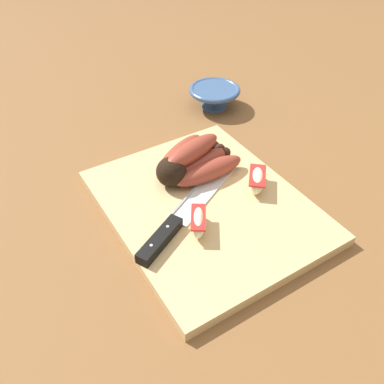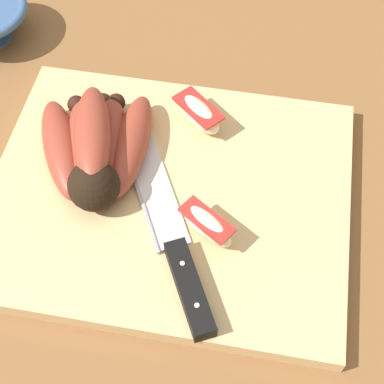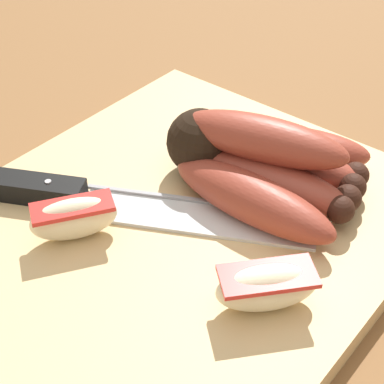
# 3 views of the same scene
# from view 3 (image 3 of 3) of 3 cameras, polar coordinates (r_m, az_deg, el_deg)

# --- Properties ---
(ground_plane) EXTENTS (6.00, 6.00, 0.00)m
(ground_plane) POSITION_cam_3_polar(r_m,az_deg,el_deg) (0.48, -2.75, -5.41)
(ground_plane) COLOR brown
(cutting_board) EXTENTS (0.39, 0.32, 0.02)m
(cutting_board) POSITION_cam_3_polar(r_m,az_deg,el_deg) (0.48, -2.43, -4.10)
(cutting_board) COLOR tan
(cutting_board) RESTS_ON ground_plane
(banana_bunch) EXTENTS (0.14, 0.17, 0.07)m
(banana_bunch) POSITION_cam_3_polar(r_m,az_deg,el_deg) (0.50, 6.25, 2.65)
(banana_bunch) COLOR black
(banana_bunch) RESTS_ON cutting_board
(chefs_knife) EXTENTS (0.16, 0.26, 0.02)m
(chefs_knife) POSITION_cam_3_polar(r_m,az_deg,el_deg) (0.50, -9.96, -0.49)
(chefs_knife) COLOR silver
(chefs_knife) RESTS_ON cutting_board
(apple_wedge_near) EXTENTS (0.07, 0.06, 0.03)m
(apple_wedge_near) POSITION_cam_3_polar(r_m,az_deg,el_deg) (0.41, 6.80, -8.51)
(apple_wedge_near) COLOR beige
(apple_wedge_near) RESTS_ON cutting_board
(apple_wedge_middle) EXTENTS (0.07, 0.05, 0.03)m
(apple_wedge_middle) POSITION_cam_3_polar(r_m,az_deg,el_deg) (0.46, -10.67, -2.31)
(apple_wedge_middle) COLOR beige
(apple_wedge_middle) RESTS_ON cutting_board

